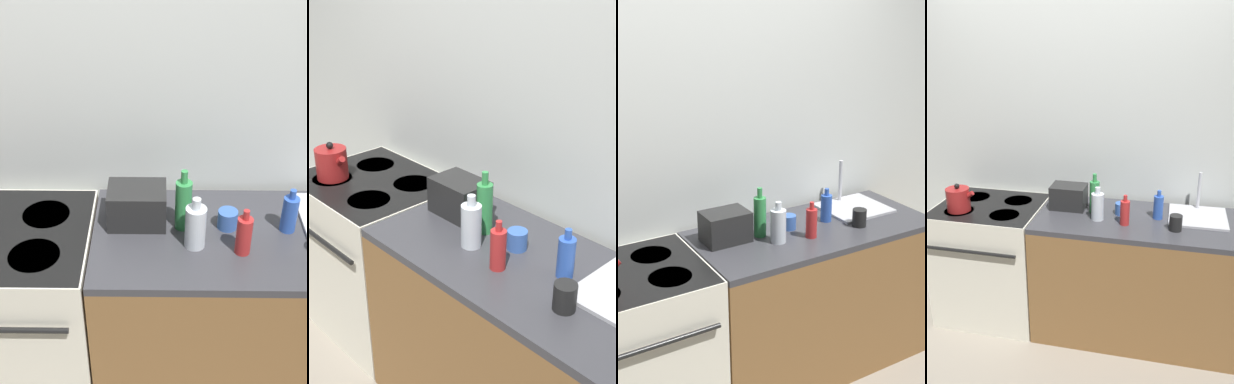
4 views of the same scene
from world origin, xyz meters
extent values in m
cube|color=silver|center=(0.00, 0.71, 1.30)|extent=(8.00, 0.05, 2.60)
cube|color=silver|center=(-0.59, 0.33, 0.45)|extent=(0.76, 0.65, 0.90)
cube|color=black|center=(-0.59, 0.33, 0.89)|extent=(0.75, 0.64, 0.02)
cylinder|color=black|center=(-0.77, 0.19, 0.89)|extent=(0.21, 0.21, 0.01)
cylinder|color=black|center=(-0.42, 0.19, 0.89)|extent=(0.21, 0.21, 0.01)
cylinder|color=black|center=(-0.77, 0.46, 0.89)|extent=(0.21, 0.21, 0.01)
cylinder|color=black|center=(-0.42, 0.46, 0.89)|extent=(0.21, 0.21, 0.01)
cylinder|color=black|center=(-0.59, -0.03, 0.70)|extent=(0.65, 0.02, 0.02)
cube|color=brown|center=(0.50, 0.33, 0.43)|extent=(1.41, 0.66, 0.86)
cube|color=#38383D|center=(0.50, 0.33, 0.88)|extent=(1.41, 0.66, 0.04)
cylinder|color=maroon|center=(-0.77, 0.20, 0.98)|extent=(0.17, 0.17, 0.16)
sphere|color=black|center=(-0.77, 0.20, 1.08)|extent=(0.04, 0.04, 0.04)
cylinder|color=maroon|center=(-0.69, 0.20, 1.02)|extent=(0.09, 0.03, 0.08)
cube|color=black|center=(-0.01, 0.42, 0.99)|extent=(0.25, 0.18, 0.17)
cube|color=black|center=(-0.06, 0.42, 1.07)|extent=(0.03, 0.13, 0.01)
cube|color=black|center=(0.03, 0.42, 1.07)|extent=(0.03, 0.13, 0.01)
cylinder|color=silver|center=(0.22, 0.26, 0.99)|extent=(0.08, 0.08, 0.18)
cylinder|color=silver|center=(0.22, 0.26, 1.11)|extent=(0.03, 0.03, 0.05)
cylinder|color=#2D56B7|center=(0.62, 0.37, 0.98)|extent=(0.07, 0.07, 0.16)
cylinder|color=#2D56B7|center=(0.62, 0.37, 1.08)|extent=(0.03, 0.03, 0.04)
cylinder|color=#338C47|center=(0.18, 0.38, 1.01)|extent=(0.07, 0.07, 0.23)
cylinder|color=#338C47|center=(0.18, 0.38, 1.15)|extent=(0.03, 0.03, 0.06)
cylinder|color=#B72828|center=(0.41, 0.22, 0.98)|extent=(0.06, 0.06, 0.16)
cylinder|color=#B72828|center=(0.41, 0.22, 1.09)|extent=(0.02, 0.02, 0.04)
cylinder|color=black|center=(0.74, 0.21, 0.95)|extent=(0.08, 0.08, 0.10)
cylinder|color=#3860B2|center=(0.37, 0.38, 0.94)|extent=(0.08, 0.08, 0.08)
camera|label=1|loc=(0.08, -1.42, 2.32)|focal=50.00mm
camera|label=2|loc=(1.59, -1.06, 2.07)|focal=50.00mm
camera|label=3|loc=(-1.17, -1.99, 2.13)|focal=50.00mm
camera|label=4|loc=(0.70, -2.34, 2.11)|focal=40.00mm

